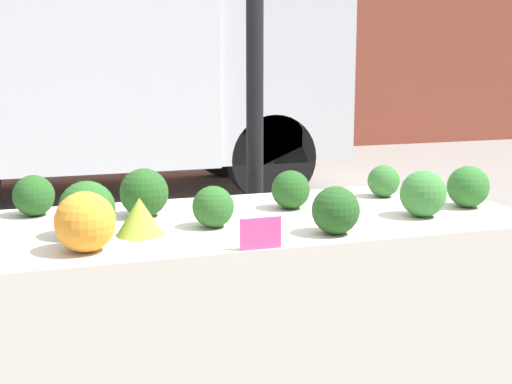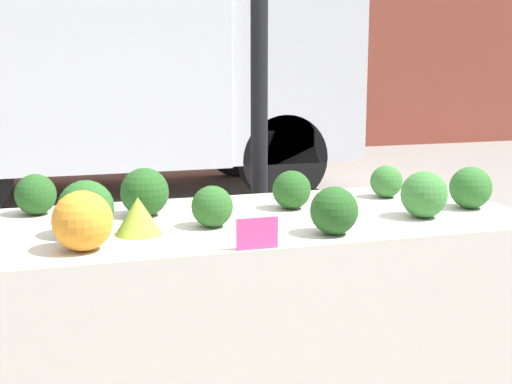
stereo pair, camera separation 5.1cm
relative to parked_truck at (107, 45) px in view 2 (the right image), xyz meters
name	(u,v)px [view 2 (the right image)]	position (x,y,z in m)	size (l,w,h in m)	color
tent_pole	(259,64)	(0.18, -4.26, -0.13)	(0.07, 0.07, 2.65)	black
parked_truck	(107,45)	(0.00, 0.00, 0.00)	(4.25, 1.93, 2.77)	silver
market_table	(262,262)	(-0.05, -5.03, -0.71)	(1.68, 0.73, 0.87)	beige
orange_cauliflower	(82,221)	(-0.59, -5.20, -0.51)	(0.16, 0.16, 0.16)	orange
romanesco_head	(138,216)	(-0.43, -5.07, -0.53)	(0.13, 0.13, 0.11)	#93B238
broccoli_head_0	(145,192)	(-0.37, -4.84, -0.51)	(0.15, 0.15, 0.15)	#23511E
broccoli_head_1	(334,211)	(0.09, -5.23, -0.52)	(0.14, 0.14, 0.14)	#23511E
broccoli_head_2	(471,188)	(0.66, -5.04, -0.52)	(0.14, 0.14, 0.14)	#2D6628
broccoli_head_3	(292,190)	(0.10, -4.88, -0.52)	(0.13, 0.13, 0.13)	#23511E
broccoli_head_4	(36,194)	(-0.70, -4.72, -0.52)	(0.13, 0.13, 0.13)	#23511E
broccoli_head_5	(212,207)	(-0.21, -5.05, -0.53)	(0.12, 0.12, 0.12)	#285B23
broccoli_head_6	(386,182)	(0.48, -4.80, -0.53)	(0.11, 0.11, 0.11)	#336B2D
broccoli_head_7	(86,208)	(-0.57, -5.04, -0.51)	(0.16, 0.16, 0.16)	#285B23
broccoli_head_8	(424,195)	(0.44, -5.12, -0.52)	(0.14, 0.14, 0.14)	#387533
price_sign	(257,233)	(-0.16, -5.32, -0.55)	(0.11, 0.01, 0.08)	#EF4793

